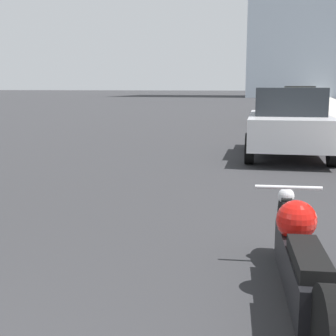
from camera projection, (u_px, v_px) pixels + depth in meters
name	position (u px, v px, depth m)	size (l,w,h in m)	color
sidewalk	(333.00, 107.00, 37.78)	(2.92, 240.00, 0.15)	#B2ADA3
motorcycle	(300.00, 260.00, 3.59)	(0.69, 2.74, 0.79)	black
parked_car_silver	(288.00, 122.00, 11.41)	(2.24, 4.37, 1.68)	#BCBCC1
parked_car_yellow	(298.00, 104.00, 23.12)	(1.95, 4.01, 1.73)	gold
parked_car_white	(301.00, 98.00, 35.33)	(1.91, 3.97, 1.62)	silver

